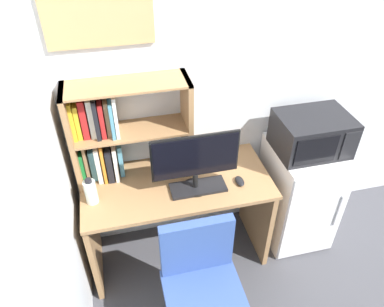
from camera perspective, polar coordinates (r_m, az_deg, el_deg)
name	(u,v)px	position (r m, az deg, el deg)	size (l,w,h in m)	color
wall_back	(342,69)	(2.95, 22.24, 11.94)	(6.40, 0.04, 2.60)	silver
desk	(178,206)	(2.68, -2.25, -8.08)	(1.28, 0.61, 0.76)	#997047
hutch_bookshelf	(112,132)	(2.43, -12.23, 3.28)	(0.77, 0.26, 0.69)	#997047
monitor	(195,159)	(2.31, 0.53, -0.89)	(0.57, 0.18, 0.42)	black
keyboard	(198,187)	(2.46, 0.95, -5.26)	(0.37, 0.15, 0.02)	black
computer_mouse	(240,181)	(2.52, 7.37, -4.24)	(0.06, 0.10, 0.03)	black
water_bottle	(91,192)	(2.41, -15.38, -5.69)	(0.08, 0.08, 0.19)	silver
mini_fridge	(298,193)	(3.04, 16.06, -5.84)	(0.48, 0.57, 0.86)	white
microwave	(312,134)	(2.70, 18.08, 2.94)	(0.50, 0.38, 0.27)	black
desk_chair	(202,298)	(2.39, 1.61, -21.42)	(0.52, 0.52, 0.91)	black
wall_corkboard	(96,0)	(2.20, -14.61, 21.92)	(0.61, 0.02, 0.51)	tan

